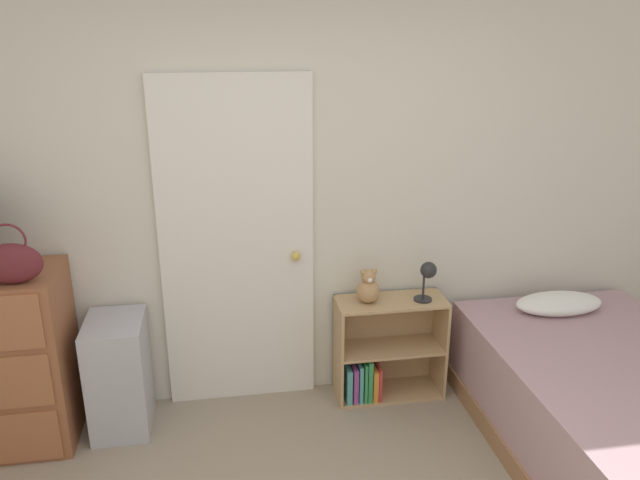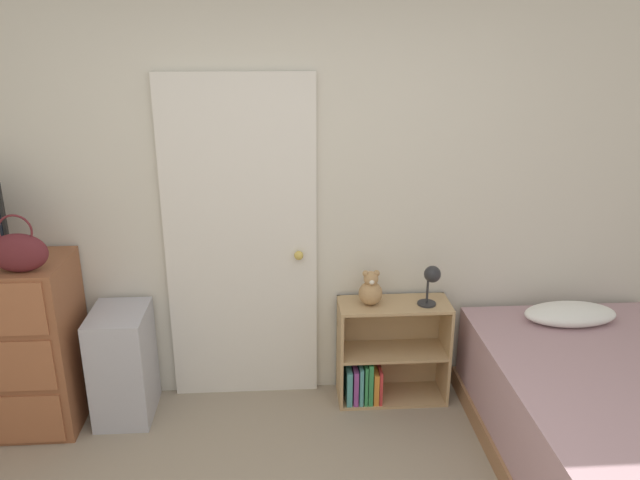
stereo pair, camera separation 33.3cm
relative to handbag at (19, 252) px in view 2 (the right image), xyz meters
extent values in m
cube|color=beige|center=(1.42, 0.45, 0.14)|extent=(10.00, 0.06, 2.55)
cube|color=silver|center=(1.14, 0.40, -0.13)|extent=(0.91, 0.04, 2.03)
sphere|color=gold|center=(1.48, 0.35, -0.19)|extent=(0.06, 0.06, 0.06)
ellipsoid|color=#591E23|center=(0.00, 0.00, -0.01)|extent=(0.31, 0.12, 0.21)
torus|color=#591E23|center=(0.00, 0.00, 0.12)|extent=(0.18, 0.01, 0.18)
cube|color=#ADADB7|center=(0.42, 0.19, -0.80)|extent=(0.33, 0.42, 0.69)
cube|color=tan|center=(1.73, 0.26, -0.81)|extent=(0.02, 0.28, 0.66)
cube|color=tan|center=(2.39, 0.26, -0.81)|extent=(0.02, 0.28, 0.66)
cube|color=tan|center=(2.06, 0.26, -1.13)|extent=(0.65, 0.28, 0.02)
cube|color=tan|center=(2.06, 0.26, -0.81)|extent=(0.65, 0.28, 0.02)
cube|color=tan|center=(2.06, 0.26, -0.49)|extent=(0.65, 0.28, 0.02)
cube|color=tan|center=(2.06, 0.40, -0.81)|extent=(0.68, 0.01, 0.66)
cube|color=teal|center=(1.78, 0.24, -1.01)|extent=(0.03, 0.23, 0.23)
cube|color=#8C3F8C|center=(1.82, 0.25, -1.00)|extent=(0.03, 0.23, 0.24)
cube|color=teal|center=(1.85, 0.23, -0.99)|extent=(0.02, 0.20, 0.25)
cube|color=#338C4C|center=(1.88, 0.22, -0.99)|extent=(0.02, 0.18, 0.27)
cube|color=#338C4C|center=(1.91, 0.22, -0.98)|extent=(0.03, 0.18, 0.28)
cube|color=orange|center=(1.95, 0.24, -1.02)|extent=(0.03, 0.23, 0.21)
cube|color=red|center=(1.98, 0.25, -1.01)|extent=(0.02, 0.24, 0.23)
sphere|color=tan|center=(1.91, 0.26, -0.41)|extent=(0.14, 0.14, 0.14)
sphere|color=tan|center=(1.91, 0.26, -0.31)|extent=(0.09, 0.09, 0.09)
sphere|color=silver|center=(1.91, 0.22, -0.32)|extent=(0.03, 0.03, 0.03)
sphere|color=tan|center=(1.88, 0.26, -0.28)|extent=(0.04, 0.04, 0.04)
sphere|color=tan|center=(1.95, 0.26, -0.28)|extent=(0.04, 0.04, 0.04)
cylinder|color=#262628|center=(2.25, 0.23, -0.47)|extent=(0.11, 0.11, 0.01)
cylinder|color=#262628|center=(2.25, 0.23, -0.39)|extent=(0.01, 0.01, 0.16)
sphere|color=#262628|center=(2.27, 0.22, -0.28)|extent=(0.10, 0.10, 0.10)
cube|color=#996B47|center=(3.11, -0.55, -1.08)|extent=(1.24, 1.91, 0.12)
cube|color=#B28C93|center=(3.11, -0.55, -0.80)|extent=(1.20, 1.85, 0.45)
ellipsoid|color=white|center=(3.11, 0.14, -0.52)|extent=(0.56, 0.28, 0.12)
camera|label=1|loc=(1.05, -3.13, 1.13)|focal=35.00mm
camera|label=2|loc=(1.38, -3.16, 1.13)|focal=35.00mm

